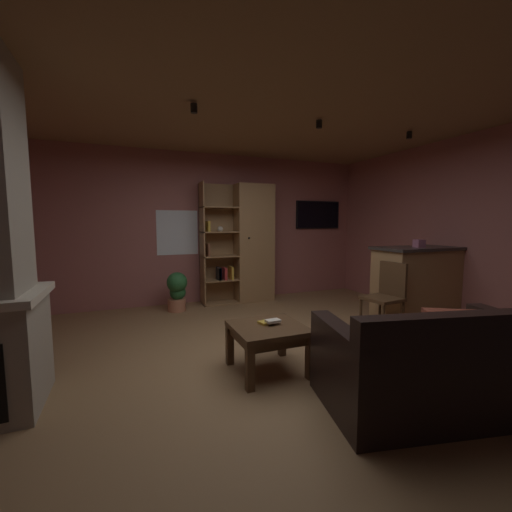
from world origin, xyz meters
TOP-DOWN VIEW (x-y plane):
  - floor at (0.00, 0.00)m, footprint 6.09×5.47m
  - wall_back at (0.00, 2.76)m, footprint 6.21×0.06m
  - wall_right at (3.08, 0.00)m, footprint 0.06×5.47m
  - ceiling at (0.00, 0.00)m, footprint 6.09×5.47m
  - window_pane_back at (-0.53, 2.73)m, footprint 0.70×0.01m
  - bookshelf_cabinet at (0.71, 2.49)m, footprint 1.31×0.41m
  - kitchen_bar_counter at (2.60, 0.38)m, footprint 1.47×0.63m
  - tissue_box at (2.40, 0.30)m, footprint 0.14×0.14m
  - leather_couch at (0.80, -1.32)m, footprint 1.82×1.22m
  - coffee_table at (-0.15, -0.27)m, footprint 0.67×0.65m
  - table_book_0 at (-0.15, -0.21)m, footprint 0.14×0.13m
  - table_book_1 at (-0.09, -0.26)m, footprint 0.14×0.10m
  - dining_chair at (1.73, 0.17)m, footprint 0.47×0.47m
  - potted_floor_plant at (-0.63, 2.25)m, footprint 0.33×0.33m
  - wall_mounted_tv at (2.29, 2.70)m, footprint 0.98×0.06m
  - track_light_spot_0 at (-2.19, 0.31)m, footprint 0.07×0.07m
  - track_light_spot_1 at (-0.69, 0.37)m, footprint 0.07×0.07m
  - track_light_spot_2 at (0.78, 0.35)m, footprint 0.07×0.07m
  - track_light_spot_3 at (2.15, 0.32)m, footprint 0.07×0.07m

SIDE VIEW (x-z plane):
  - floor at x=0.00m, z-range -0.02..0.00m
  - leather_couch at x=0.80m, z-range -0.12..0.72m
  - potted_floor_plant at x=-0.63m, z-range 0.02..0.66m
  - coffee_table at x=-0.15m, z-range 0.14..0.59m
  - table_book_0 at x=-0.15m, z-range 0.45..0.48m
  - table_book_1 at x=-0.09m, z-range 0.48..0.50m
  - dining_chair at x=1.73m, z-range 0.07..0.99m
  - kitchen_bar_counter at x=2.60m, z-range 0.00..1.09m
  - bookshelf_cabinet at x=0.71m, z-range -0.01..2.10m
  - tissue_box at x=2.40m, z-range 1.09..1.20m
  - window_pane_back at x=-0.53m, z-range 0.87..1.64m
  - wall_back at x=0.00m, z-range 0.00..2.65m
  - wall_right at x=3.08m, z-range 0.00..2.65m
  - wall_mounted_tv at x=2.29m, z-range 1.31..1.86m
  - track_light_spot_0 at x=-2.19m, z-range 2.53..2.62m
  - track_light_spot_1 at x=-0.69m, z-range 2.53..2.62m
  - track_light_spot_2 at x=0.78m, z-range 2.53..2.62m
  - track_light_spot_3 at x=2.15m, z-range 2.53..2.62m
  - ceiling at x=0.00m, z-range 2.65..2.67m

